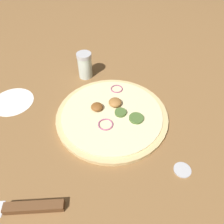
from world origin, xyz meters
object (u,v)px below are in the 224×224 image
(knife, at_px, (10,207))
(spice_jar, at_px, (85,65))
(pizza, at_px, (112,115))
(loose_cap, at_px, (183,170))

(knife, xyz_separation_m, spice_jar, (-0.14, 0.45, 0.04))
(pizza, distance_m, knife, 0.33)
(pizza, relative_size, spice_jar, 3.60)
(pizza, distance_m, spice_jar, 0.22)
(spice_jar, bearing_deg, loose_cap, -22.90)
(loose_cap, bearing_deg, knife, -134.88)
(pizza, xyz_separation_m, loose_cap, (0.23, -0.06, -0.00))
(knife, distance_m, spice_jar, 0.47)
(knife, distance_m, loose_cap, 0.38)
(pizza, xyz_separation_m, spice_jar, (-0.18, 0.12, 0.04))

